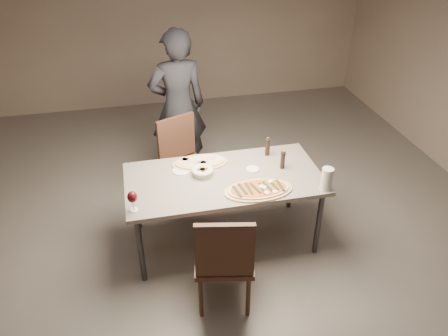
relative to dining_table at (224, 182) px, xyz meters
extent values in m
plane|color=#5D5750|center=(0.00, 0.00, -0.69)|extent=(7.00, 7.00, 0.00)
plane|color=gray|center=(0.00, 3.50, 0.71)|extent=(6.00, 0.00, 6.00)
cube|color=slate|center=(0.00, 0.00, 0.04)|extent=(1.80, 0.90, 0.04)
cylinder|color=#333335|center=(-0.82, -0.37, -0.34)|extent=(0.05, 0.05, 0.71)
cylinder|color=#333335|center=(0.82, -0.37, -0.34)|extent=(0.05, 0.05, 0.71)
cylinder|color=#333335|center=(-0.82, 0.37, -0.34)|extent=(0.05, 0.05, 0.71)
cylinder|color=#333335|center=(0.82, 0.37, -0.34)|extent=(0.05, 0.05, 0.71)
ellipsoid|color=white|center=(0.29, -0.28, 0.10)|extent=(0.05, 0.05, 0.01)
ellipsoid|color=white|center=(0.37, -0.36, 0.10)|extent=(0.05, 0.05, 0.01)
ellipsoid|color=white|center=(0.28, -0.26, 0.10)|extent=(0.05, 0.05, 0.01)
ellipsoid|color=white|center=(0.38, -0.21, 0.10)|extent=(0.05, 0.05, 0.01)
ellipsoid|color=white|center=(0.29, -0.36, 0.10)|extent=(0.05, 0.05, 0.01)
cube|color=#1E3114|center=(0.05, -0.29, 0.09)|extent=(0.05, 0.18, 0.01)
cube|color=#1E3114|center=(0.11, -0.27, 0.09)|extent=(0.06, 0.18, 0.01)
cube|color=#1E3114|center=(0.16, -0.27, 0.09)|extent=(0.04, 0.18, 0.01)
cube|color=#1E3114|center=(0.22, -0.28, 0.09)|extent=(0.07, 0.17, 0.01)
cube|color=#1E3114|center=(0.27, -0.30, 0.09)|extent=(0.02, 0.17, 0.01)
cube|color=#1E3114|center=(0.33, -0.29, 0.09)|extent=(0.07, 0.17, 0.01)
cube|color=#1E3114|center=(0.39, -0.26, 0.09)|extent=(0.06, 0.18, 0.01)
cube|color=#1E3114|center=(0.44, -0.28, 0.09)|extent=(0.04, 0.18, 0.01)
cylinder|color=#D88989|center=(-0.13, 0.25, 0.09)|extent=(0.06, 0.06, 0.00)
cylinder|color=#D88989|center=(-0.31, 0.34, 0.09)|extent=(0.06, 0.06, 0.00)
cylinder|color=#D88989|center=(-0.17, 0.25, 0.09)|extent=(0.06, 0.06, 0.00)
cylinder|color=#D88989|center=(-0.29, 0.32, 0.09)|extent=(0.06, 0.06, 0.00)
cylinder|color=#D88989|center=(-0.21, 0.25, 0.09)|extent=(0.06, 0.06, 0.00)
cylinder|color=#D88989|center=(-0.33, 0.34, 0.09)|extent=(0.06, 0.06, 0.00)
cylinder|color=#D88989|center=(-0.15, 0.24, 0.09)|extent=(0.06, 0.06, 0.00)
cylinder|color=#D88989|center=(-0.04, 0.30, 0.09)|extent=(0.06, 0.06, 0.00)
cylinder|color=beige|center=(-0.19, 0.08, 0.09)|extent=(0.17, 0.17, 0.07)
torus|color=beige|center=(-0.19, 0.08, 0.11)|extent=(0.20, 0.20, 0.03)
cube|color=#A77C44|center=(-0.16, 0.08, 0.10)|extent=(0.05, 0.05, 0.04)
cube|color=#A77C44|center=(-0.19, 0.10, 0.10)|extent=(0.05, 0.05, 0.04)
cube|color=#A77C44|center=(-0.21, 0.08, 0.10)|extent=(0.05, 0.05, 0.04)
cube|color=#A77C44|center=(-0.19, 0.05, 0.10)|extent=(0.05, 0.05, 0.04)
cylinder|color=white|center=(0.29, 0.06, 0.06)|extent=(0.12, 0.12, 0.01)
cylinder|color=#A3AE40|center=(0.29, 0.06, 0.07)|extent=(0.08, 0.08, 0.00)
cylinder|color=black|center=(0.51, 0.30, 0.14)|extent=(0.05, 0.05, 0.16)
cylinder|color=black|center=(0.51, 0.30, 0.23)|extent=(0.05, 0.05, 0.02)
sphere|color=gold|center=(0.51, 0.30, 0.25)|extent=(0.02, 0.02, 0.02)
cylinder|color=black|center=(0.57, 0.03, 0.13)|extent=(0.04, 0.04, 0.15)
cylinder|color=black|center=(0.57, 0.03, 0.22)|extent=(0.05, 0.05, 0.02)
sphere|color=gold|center=(0.57, 0.03, 0.24)|extent=(0.02, 0.02, 0.02)
cylinder|color=silver|center=(0.83, -0.38, 0.16)|extent=(0.10, 0.10, 0.21)
cylinder|color=silver|center=(-0.83, -0.32, 0.06)|extent=(0.07, 0.07, 0.01)
cylinder|color=silver|center=(-0.83, -0.32, 0.11)|extent=(0.01, 0.01, 0.09)
ellipsoid|color=#470A10|center=(-0.83, -0.32, 0.19)|extent=(0.08, 0.08, 0.10)
cylinder|color=white|center=(-0.37, 0.19, 0.06)|extent=(0.16, 0.16, 0.01)
cube|color=#40261B|center=(-0.16, -0.72, -0.24)|extent=(0.55, 0.55, 0.04)
cylinder|color=#40261B|center=(-0.39, -0.87, -0.48)|extent=(0.04, 0.04, 0.43)
cylinder|color=#40261B|center=(-0.01, -0.95, -0.48)|extent=(0.04, 0.04, 0.43)
cylinder|color=#40261B|center=(-0.31, -0.50, -0.48)|extent=(0.04, 0.04, 0.43)
cylinder|color=#40261B|center=(0.06, -0.57, -0.48)|extent=(0.04, 0.04, 0.43)
cube|color=#40261B|center=(-0.20, -0.93, 0.05)|extent=(0.44, 0.13, 0.49)
cube|color=#40261B|center=(-0.25, 0.69, -0.24)|extent=(0.60, 0.60, 0.04)
cylinder|color=#40261B|center=(-0.15, 0.94, -0.48)|extent=(0.04, 0.04, 0.43)
cylinder|color=#40261B|center=(-0.50, 0.79, -0.48)|extent=(0.04, 0.04, 0.43)
cylinder|color=#40261B|center=(0.00, 0.59, -0.48)|extent=(0.04, 0.04, 0.43)
cylinder|color=#40261B|center=(-0.35, 0.44, -0.48)|extent=(0.04, 0.04, 0.43)
cube|color=#40261B|center=(-0.33, 0.88, 0.04)|extent=(0.42, 0.21, 0.48)
imported|color=black|center=(-0.24, 1.32, 0.20)|extent=(0.69, 0.49, 1.79)
camera|label=1|loc=(-0.73, -3.25, 2.28)|focal=35.00mm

